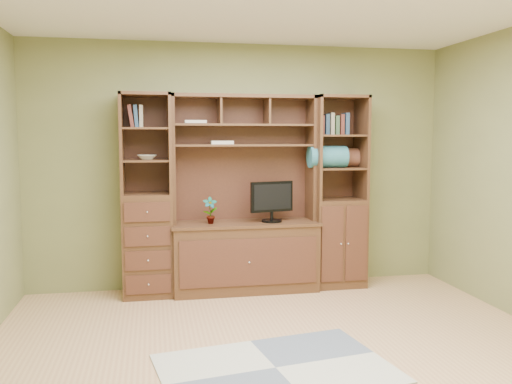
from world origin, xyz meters
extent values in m
cube|color=tan|center=(0.00, 0.00, 0.00)|extent=(4.60, 4.10, 0.04)
cube|color=olive|center=(0.00, 2.00, 1.30)|extent=(4.50, 0.04, 2.60)
cube|color=olive|center=(0.00, -2.00, 1.30)|extent=(4.50, 0.04, 2.60)
cube|color=#492B19|center=(0.00, 1.73, 1.02)|extent=(1.54, 0.53, 2.05)
cube|color=#492B19|center=(-1.00, 1.77, 1.02)|extent=(0.50, 0.45, 2.05)
cube|color=#492B19|center=(1.03, 1.77, 1.02)|extent=(0.55, 0.45, 2.05)
cube|color=#929697|center=(-0.11, -0.23, 0.01)|extent=(1.74, 1.30, 0.01)
cube|color=black|center=(0.28, 1.70, 1.02)|extent=(0.52, 0.32, 0.58)
imported|color=#955A32|center=(-0.36, 1.70, 0.87)|extent=(0.15, 0.10, 0.28)
cube|color=beige|center=(-0.22, 1.82, 1.56)|extent=(0.23, 0.17, 0.04)
imported|color=beige|center=(-0.99, 1.77, 1.41)|extent=(0.19, 0.19, 0.05)
cube|color=#2D6B78|center=(0.89, 1.73, 1.41)|extent=(0.40, 0.23, 0.23)
cube|color=brown|center=(1.09, 1.85, 1.39)|extent=(0.37, 0.20, 0.20)
camera|label=1|loc=(-0.94, -3.78, 1.62)|focal=38.00mm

